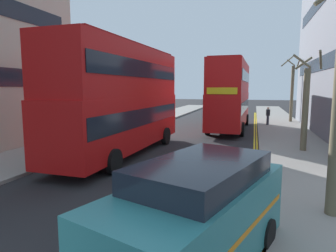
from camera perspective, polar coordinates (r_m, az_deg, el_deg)
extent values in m
cube|color=gray|center=(17.86, 23.73, -4.23)|extent=(4.00, 80.00, 0.14)
cube|color=gray|center=(20.66, -14.88, -2.34)|extent=(4.00, 80.00, 0.14)
cube|color=yellow|center=(15.77, 17.01, -5.65)|extent=(0.10, 56.00, 0.01)
cube|color=yellow|center=(15.76, 16.42, -5.63)|extent=(0.10, 56.00, 0.01)
cube|color=#B20F0F|center=(15.44, -8.79, 0.86)|extent=(2.78, 10.86, 2.60)
cube|color=#B20F0F|center=(15.36, -8.98, 10.35)|extent=(2.73, 10.65, 2.50)
cube|color=black|center=(15.41, -8.81, 1.97)|extent=(2.80, 10.43, 0.84)
cube|color=black|center=(15.37, -8.99, 10.73)|extent=(2.79, 10.22, 0.80)
cube|color=yellow|center=(20.29, -2.00, 6.87)|extent=(2.00, 0.11, 0.44)
cube|color=maroon|center=(15.49, -9.08, 15.16)|extent=(2.51, 9.78, 0.10)
cylinder|color=black|center=(19.13, -7.57, -1.56)|extent=(0.33, 1.05, 1.04)
cylinder|color=black|center=(18.20, -0.44, -1.95)|extent=(0.33, 1.05, 1.04)
cylinder|color=black|center=(13.51, -19.92, -5.69)|extent=(0.33, 1.05, 1.04)
cylinder|color=black|center=(12.16, -10.50, -6.79)|extent=(0.33, 1.05, 1.04)
cube|color=red|center=(25.09, 11.93, 3.27)|extent=(2.75, 10.85, 2.60)
cube|color=red|center=(25.05, 12.09, 9.10)|extent=(2.69, 10.64, 2.50)
cube|color=black|center=(25.07, 11.95, 3.95)|extent=(2.77, 10.42, 0.84)
cube|color=black|center=(25.05, 12.10, 9.33)|extent=(2.75, 10.21, 0.80)
cube|color=yellow|center=(19.69, 10.43, 6.74)|extent=(2.00, 0.11, 0.44)
cube|color=maroon|center=(25.12, 12.17, 12.06)|extent=(2.47, 9.77, 0.10)
cylinder|color=black|center=(21.79, 14.21, -0.63)|extent=(0.32, 1.05, 1.04)
cylinder|color=black|center=(22.08, 7.73, -0.37)|extent=(0.32, 1.05, 1.04)
cylinder|color=black|center=(28.43, 15.07, 1.17)|extent=(0.32, 1.05, 1.04)
cylinder|color=black|center=(28.66, 10.07, 1.36)|extent=(0.32, 1.05, 1.04)
cube|color=teal|center=(5.90, 5.79, -18.05)|extent=(3.29, 5.06, 1.50)
cube|color=black|center=(5.73, 6.63, -10.25)|extent=(2.59, 3.44, 0.76)
cube|color=orange|center=(5.88, 5.79, -17.61)|extent=(3.19, 4.71, 0.10)
cylinder|color=black|center=(7.08, 18.66, -19.26)|extent=(0.42, 0.71, 0.68)
cylinder|color=black|center=(7.71, 5.11, -16.61)|extent=(0.42, 0.71, 0.68)
cylinder|color=#2D2D38|center=(28.23, 18.83, 1.08)|extent=(0.22, 0.22, 0.85)
cube|color=#26262B|center=(28.16, 18.89, 2.50)|extent=(0.34, 0.22, 0.56)
sphere|color=tan|center=(28.13, 18.92, 3.29)|extent=(0.20, 0.20, 0.20)
cylinder|color=#6B6047|center=(17.21, 25.14, 2.84)|extent=(0.32, 0.32, 4.35)
cylinder|color=#6B6047|center=(17.18, 27.58, 11.33)|extent=(0.43, 1.20, 0.90)
cylinder|color=#6B6047|center=(17.61, 24.90, 11.03)|extent=(0.91, 0.43, 0.70)
cylinder|color=#6B6047|center=(16.82, 24.60, 11.42)|extent=(0.85, 0.83, 0.79)
cylinder|color=#6B6047|center=(31.81, 22.96, 5.76)|extent=(0.30, 0.30, 5.51)
cylinder|color=#6B6047|center=(32.01, 24.09, 11.25)|extent=(0.22, 1.01, 0.75)
cylinder|color=#6B6047|center=(32.48, 22.26, 11.66)|extent=(1.34, 1.09, 1.18)
cylinder|color=#6B6047|center=(31.56, 22.80, 11.30)|extent=(0.75, 0.68, 0.67)
cube|color=black|center=(20.82, 28.97, 11.15)|extent=(0.04, 24.64, 1.00)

